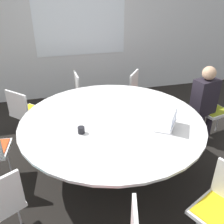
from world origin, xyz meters
The scene contains 10 objects.
ground_plane centered at (0.00, 0.00, 0.00)m, with size 16.00×16.00×0.00m, color black.
wall_back centered at (0.00, 2.57, 1.35)m, with size 8.00×0.07×2.70m.
conference_table centered at (0.00, 0.00, 0.66)m, with size 2.27×2.27×0.75m.
chair_1 centered at (1.75, 0.47, 0.50)m, with size 0.52×0.51×0.85m.
chair_2 centered at (0.85, 1.25, 0.50)m, with size 0.60×0.60×0.85m.
chair_3 centered at (-0.13, 1.51, 0.50)m, with size 0.44×0.46×0.85m.
chair_4 centered at (-1.12, 1.02, 0.50)m, with size 0.61×0.61×0.85m.
person_1 centered at (1.53, 0.34, 0.70)m, with size 0.40×0.32×1.20m.
laptop centered at (0.59, -0.35, 0.81)m, with size 0.37×0.39×0.21m.
coffee_cup centered at (-0.41, -0.22, 0.79)m, with size 0.08×0.08×0.08m.
Camera 1 is at (-0.66, -2.61, 2.30)m, focal length 40.00 mm.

